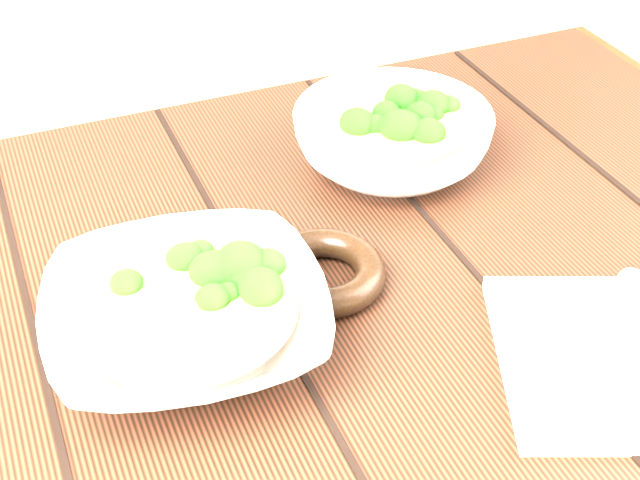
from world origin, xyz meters
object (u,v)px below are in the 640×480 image
soup_bowl_front (187,318)px  trivet (323,272)px  soup_bowl_back (392,138)px  table (291,394)px

soup_bowl_front → trivet: soup_bowl_front is taller
soup_bowl_front → trivet: bearing=12.9°
soup_bowl_back → trivet: (-0.15, -0.16, -0.02)m
soup_bowl_front → trivet: (0.14, 0.03, -0.02)m
soup_bowl_back → trivet: soup_bowl_back is taller
soup_bowl_back → trivet: size_ratio=1.90×
soup_bowl_front → trivet: 0.14m
table → soup_bowl_front: bearing=-169.8°
soup_bowl_front → soup_bowl_back: 0.34m
trivet → soup_bowl_front: bearing=-167.1°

